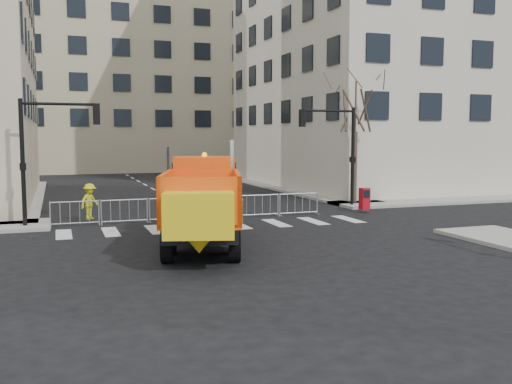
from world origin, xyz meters
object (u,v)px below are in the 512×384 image
object	(u,v)px
cop_c	(210,204)
newspaper_box	(364,199)
cop_a	(233,200)
worker	(90,201)
plow_truck	(203,200)
cop_b	(203,201)

from	to	relation	value
cop_c	newspaper_box	xyz separation A→B (m)	(8.26, 0.72, -0.13)
cop_c	newspaper_box	distance (m)	8.29
cop_c	newspaper_box	bearing A→B (deg)	115.00
cop_a	worker	world-z (taller)	cop_a
plow_truck	cop_c	size ratio (longest dim) A/B	6.00
cop_b	cop_c	distance (m)	0.46
plow_truck	worker	world-z (taller)	plow_truck
plow_truck	newspaper_box	world-z (taller)	plow_truck
cop_b	cop_c	size ratio (longest dim) A/B	1.13
worker	newspaper_box	world-z (taller)	worker
plow_truck	newspaper_box	distance (m)	11.84
cop_c	worker	xyz separation A→B (m)	(-5.08, 1.81, 0.13)
cop_b	worker	distance (m)	5.06
worker	newspaper_box	bearing A→B (deg)	-46.17
cop_b	worker	size ratio (longest dim) A/B	1.17
worker	newspaper_box	size ratio (longest dim) A/B	1.46
cop_b	worker	xyz separation A→B (m)	(-4.86, 1.42, 0.01)
cop_b	cop_a	bearing A→B (deg)	173.88
cop_b	newspaper_box	world-z (taller)	cop_b
cop_a	newspaper_box	distance (m)	7.10
worker	plow_truck	bearing A→B (deg)	-107.05
newspaper_box	worker	bearing A→B (deg)	171.86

